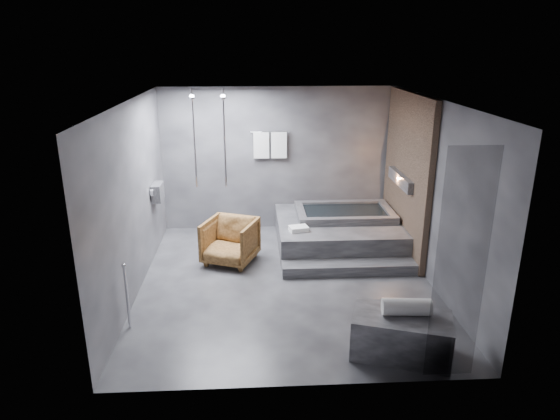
{
  "coord_description": "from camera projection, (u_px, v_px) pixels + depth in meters",
  "views": [
    {
      "loc": [
        -0.49,
        -7.05,
        3.59
      ],
      "look_at": [
        -0.08,
        0.3,
        1.1
      ],
      "focal_mm": 32.0,
      "sensor_mm": 36.0,
      "label": 1
    }
  ],
  "objects": [
    {
      "name": "room",
      "position": [
        311.0,
        171.0,
        7.54
      ],
      "size": [
        5.0,
        5.04,
        2.82
      ],
      "color": "#2A2A2C",
      "rests_on": "ground"
    },
    {
      "name": "rolled_towel",
      "position": [
        407.0,
        307.0,
        5.88
      ],
      "size": [
        0.59,
        0.26,
        0.21
      ],
      "primitive_type": "cylinder",
      "rotation": [
        0.0,
        1.57,
        -0.09
      ],
      "color": "silver",
      "rests_on": "concrete_bench"
    },
    {
      "name": "tub_deck",
      "position": [
        337.0,
        233.0,
        9.2
      ],
      "size": [
        2.2,
        2.0,
        0.5
      ],
      "primitive_type": "cube",
      "color": "#2F2F31",
      "rests_on": "ground"
    },
    {
      "name": "driftwood_chair",
      "position": [
        230.0,
        241.0,
        8.46
      ],
      "size": [
        1.06,
        1.07,
        0.76
      ],
      "primitive_type": "imported",
      "rotation": [
        0.0,
        0.0,
        -0.37
      ],
      "color": "#472B11",
      "rests_on": "ground"
    },
    {
      "name": "concrete_bench",
      "position": [
        401.0,
        335.0,
        5.96
      ],
      "size": [
        1.29,
        0.96,
        0.52
      ],
      "primitive_type": "cube",
      "rotation": [
        0.0,
        0.0,
        -0.32
      ],
      "color": "#373639",
      "rests_on": "ground"
    },
    {
      "name": "tub_step",
      "position": [
        349.0,
        268.0,
        8.13
      ],
      "size": [
        2.2,
        0.36,
        0.18
      ],
      "primitive_type": "cube",
      "color": "#2F2F31",
      "rests_on": "ground"
    },
    {
      "name": "deck_towel",
      "position": [
        299.0,
        229.0,
        8.57
      ],
      "size": [
        0.35,
        0.29,
        0.08
      ],
      "primitive_type": "cube",
      "rotation": [
        0.0,
        0.0,
        0.22
      ],
      "color": "white",
      "rests_on": "tub_deck"
    }
  ]
}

